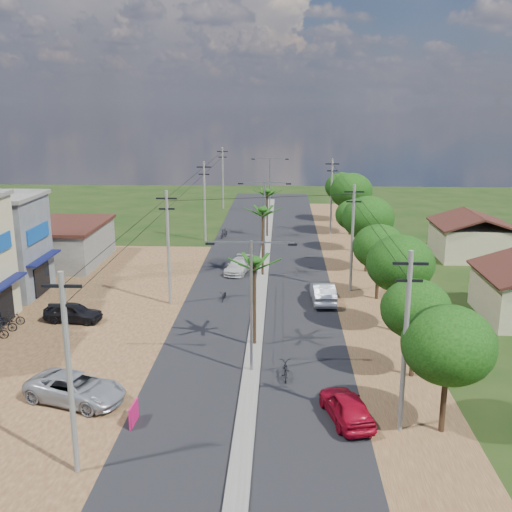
# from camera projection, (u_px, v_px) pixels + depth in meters

# --- Properties ---
(ground) EXTENTS (160.00, 160.00, 0.00)m
(ground) POSITION_uv_depth(u_px,v_px,m) (251.00, 373.00, 35.15)
(ground) COLOR black
(ground) RESTS_ON ground
(road) EXTENTS (12.00, 110.00, 0.04)m
(road) POSITION_uv_depth(u_px,v_px,m) (261.00, 293.00, 49.65)
(road) COLOR black
(road) RESTS_ON ground
(median) EXTENTS (1.00, 90.00, 0.18)m
(median) POSITION_uv_depth(u_px,v_px,m) (262.00, 282.00, 52.54)
(median) COLOR #605E56
(median) RESTS_ON ground
(dirt_lot_west) EXTENTS (18.00, 46.00, 0.04)m
(dirt_lot_west) POSITION_uv_depth(u_px,v_px,m) (51.00, 320.00, 43.52)
(dirt_lot_west) COLOR #4F2D1B
(dirt_lot_west) RESTS_ON ground
(dirt_shoulder_east) EXTENTS (5.00, 90.00, 0.03)m
(dirt_shoulder_east) POSITION_uv_depth(u_px,v_px,m) (364.00, 295.00, 49.29)
(dirt_shoulder_east) COLOR #4F2D1B
(dirt_shoulder_east) RESTS_ON ground
(low_shed) EXTENTS (10.40, 10.40, 3.95)m
(low_shed) POSITION_uv_depth(u_px,v_px,m) (51.00, 243.00, 58.75)
(low_shed) COLOR #605E56
(low_shed) RESTS_ON ground
(house_east_far) EXTENTS (7.60, 7.50, 4.60)m
(house_east_far) POSITION_uv_depth(u_px,v_px,m) (472.00, 234.00, 60.74)
(house_east_far) COLOR tan
(house_east_far) RESTS_ON ground
(tree_east_a) EXTENTS (4.40, 4.40, 6.37)m
(tree_east_a) POSITION_uv_depth(u_px,v_px,m) (448.00, 345.00, 27.82)
(tree_east_a) COLOR black
(tree_east_a) RESTS_ON ground
(tree_east_b) EXTENTS (4.00, 4.00, 5.83)m
(tree_east_b) POSITION_uv_depth(u_px,v_px,m) (416.00, 309.00, 33.73)
(tree_east_b) COLOR black
(tree_east_b) RESTS_ON ground
(tree_east_c) EXTENTS (4.60, 4.60, 6.83)m
(tree_east_c) POSITION_uv_depth(u_px,v_px,m) (400.00, 264.00, 40.29)
(tree_east_c) COLOR black
(tree_east_c) RESTS_ON ground
(tree_east_d) EXTENTS (4.20, 4.20, 6.13)m
(tree_east_d) POSITION_uv_depth(u_px,v_px,m) (379.00, 247.00, 47.20)
(tree_east_d) COLOR black
(tree_east_d) RESTS_ON ground
(tree_east_e) EXTENTS (4.80, 4.80, 7.14)m
(tree_east_e) POSITION_uv_depth(u_px,v_px,m) (368.00, 218.00, 54.74)
(tree_east_e) COLOR black
(tree_east_e) RESTS_ON ground
(tree_east_f) EXTENTS (3.80, 3.80, 5.52)m
(tree_east_f) POSITION_uv_depth(u_px,v_px,m) (353.00, 215.00, 62.80)
(tree_east_f) COLOR black
(tree_east_f) RESTS_ON ground
(tree_east_g) EXTENTS (5.00, 5.00, 7.38)m
(tree_east_g) POSITION_uv_depth(u_px,v_px,m) (351.00, 191.00, 70.17)
(tree_east_g) COLOR black
(tree_east_g) RESTS_ON ground
(tree_east_h) EXTENTS (4.40, 4.40, 6.52)m
(tree_east_h) POSITION_uv_depth(u_px,v_px,m) (342.00, 187.00, 78.07)
(tree_east_h) COLOR black
(tree_east_h) RESTS_ON ground
(palm_median_near) EXTENTS (2.00, 2.00, 6.15)m
(palm_median_near) POSITION_uv_depth(u_px,v_px,m) (255.00, 264.00, 37.63)
(palm_median_near) COLOR black
(palm_median_near) RESTS_ON ground
(palm_median_mid) EXTENTS (2.00, 2.00, 6.55)m
(palm_median_mid) POSITION_uv_depth(u_px,v_px,m) (263.00, 213.00, 53.01)
(palm_median_mid) COLOR black
(palm_median_mid) RESTS_ON ground
(palm_median_far) EXTENTS (2.00, 2.00, 5.85)m
(palm_median_far) POSITION_uv_depth(u_px,v_px,m) (267.00, 193.00, 68.64)
(palm_median_far) COLOR black
(palm_median_far) RESTS_ON ground
(streetlight_near) EXTENTS (5.10, 0.18, 8.00)m
(streetlight_near) POSITION_uv_depth(u_px,v_px,m) (251.00, 296.00, 33.95)
(streetlight_near) COLOR gray
(streetlight_near) RESTS_ON ground
(streetlight_mid) EXTENTS (5.10, 0.18, 8.00)m
(streetlight_mid) POSITION_uv_depth(u_px,v_px,m) (264.00, 215.00, 58.12)
(streetlight_mid) COLOR gray
(streetlight_mid) RESTS_ON ground
(streetlight_far) EXTENTS (5.10, 0.18, 8.00)m
(streetlight_far) POSITION_uv_depth(u_px,v_px,m) (270.00, 181.00, 82.30)
(streetlight_far) COLOR gray
(streetlight_far) RESTS_ON ground
(utility_pole_w_a) EXTENTS (1.60, 0.24, 9.00)m
(utility_pole_w_a) POSITION_uv_depth(u_px,v_px,m) (69.00, 371.00, 24.58)
(utility_pole_w_a) COLOR #605E56
(utility_pole_w_a) RESTS_ON ground
(utility_pole_w_b) EXTENTS (1.60, 0.24, 9.00)m
(utility_pole_w_b) POSITION_uv_depth(u_px,v_px,m) (168.00, 245.00, 45.86)
(utility_pole_w_b) COLOR #605E56
(utility_pole_w_b) RESTS_ON ground
(utility_pole_w_c) EXTENTS (1.60, 0.24, 9.00)m
(utility_pole_w_c) POSITION_uv_depth(u_px,v_px,m) (205.00, 200.00, 67.13)
(utility_pole_w_c) COLOR #605E56
(utility_pole_w_c) RESTS_ON ground
(utility_pole_w_d) EXTENTS (1.60, 0.24, 9.00)m
(utility_pole_w_d) POSITION_uv_depth(u_px,v_px,m) (223.00, 177.00, 87.44)
(utility_pole_w_d) COLOR #605E56
(utility_pole_w_d) RESTS_ON ground
(utility_pole_e_a) EXTENTS (1.60, 0.24, 9.00)m
(utility_pole_e_a) POSITION_uv_depth(u_px,v_px,m) (405.00, 339.00, 27.84)
(utility_pole_e_a) COLOR #605E56
(utility_pole_e_a) RESTS_ON ground
(utility_pole_e_b) EXTENTS (1.60, 0.24, 9.00)m
(utility_pole_e_b) POSITION_uv_depth(u_px,v_px,m) (352.00, 236.00, 49.11)
(utility_pole_e_b) COLOR #605E56
(utility_pole_e_b) RESTS_ON ground
(utility_pole_e_c) EXTENTS (1.60, 0.24, 9.00)m
(utility_pole_e_c) POSITION_uv_depth(u_px,v_px,m) (331.00, 195.00, 70.39)
(utility_pole_e_c) COLOR #605E56
(utility_pole_e_c) RESTS_ON ground
(car_red_near) EXTENTS (2.79, 4.68, 1.49)m
(car_red_near) POSITION_uv_depth(u_px,v_px,m) (346.00, 407.00, 29.75)
(car_red_near) COLOR maroon
(car_red_near) RESTS_ON ground
(car_silver_mid) EXTENTS (1.92, 4.94, 1.60)m
(car_silver_mid) POSITION_uv_depth(u_px,v_px,m) (323.00, 293.00, 47.26)
(car_silver_mid) COLOR #9A9EA2
(car_silver_mid) RESTS_ON ground
(car_white_far) EXTENTS (2.73, 4.75, 1.30)m
(car_white_far) POSITION_uv_depth(u_px,v_px,m) (239.00, 266.00, 55.41)
(car_white_far) COLOR #ADADA9
(car_white_far) RESTS_ON ground
(car_parked_silver) EXTENTS (5.97, 4.14, 1.51)m
(car_parked_silver) POSITION_uv_depth(u_px,v_px,m) (76.00, 389.00, 31.60)
(car_parked_silver) COLOR #9A9EA2
(car_parked_silver) RESTS_ON ground
(car_parked_dark) EXTENTS (4.28, 2.06, 1.41)m
(car_parked_dark) POSITION_uv_depth(u_px,v_px,m) (73.00, 313.00, 43.08)
(car_parked_dark) COLOR black
(car_parked_dark) RESTS_ON ground
(moto_rider_east) EXTENTS (0.69, 1.87, 0.97)m
(moto_rider_east) POSITION_uv_depth(u_px,v_px,m) (285.00, 371.00, 34.31)
(moto_rider_east) COLOR black
(moto_rider_east) RESTS_ON ground
(moto_rider_west_a) EXTENTS (0.68, 1.56, 0.79)m
(moto_rider_west_a) POSITION_uv_depth(u_px,v_px,m) (224.00, 296.00, 47.77)
(moto_rider_west_a) COLOR black
(moto_rider_west_a) RESTS_ON ground
(moto_rider_west_b) EXTENTS (1.06, 1.94, 1.12)m
(moto_rider_west_b) POSITION_uv_depth(u_px,v_px,m) (224.00, 233.00, 69.57)
(moto_rider_west_b) COLOR black
(moto_rider_west_b) RESTS_ON ground
(roadside_sign) EXTENTS (0.16, 1.35, 1.12)m
(roadside_sign) POSITION_uv_depth(u_px,v_px,m) (134.00, 414.00, 29.44)
(roadside_sign) COLOR #B91150
(roadside_sign) RESTS_ON ground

